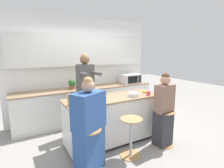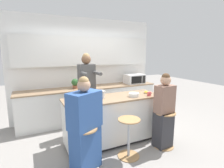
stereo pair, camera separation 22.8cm
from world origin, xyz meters
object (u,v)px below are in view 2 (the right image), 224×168
bar_stool_center (129,136)px  person_seated_near (164,114)px  banana_bunch (146,92)px  bar_stool_rightmost (165,128)px  person_wrapped_blanket (85,128)px  cooking_pot (99,94)px  fruit_bowl (134,95)px  coffee_cup_near (149,94)px  person_cooking (87,93)px  juice_carton (68,99)px  potted_plant (75,83)px  bar_stool_leftmost (85,147)px  microwave (134,79)px  kitchen_island (113,119)px

bar_stool_center → person_seated_near: 0.81m
banana_bunch → bar_stool_center: bearing=-143.5°
bar_stool_rightmost → person_wrapped_blanket: size_ratio=0.47×
person_wrapped_blanket → cooking_pot: size_ratio=4.75×
fruit_bowl → coffee_cup_near: size_ratio=1.91×
bar_stool_rightmost → cooking_pot: bearing=148.1°
person_cooking → person_seated_near: 1.68m
banana_bunch → cooking_pot: bearing=176.3°
bar_stool_rightmost → fruit_bowl: bearing=131.0°
fruit_bowl → banana_bunch: bearing=17.6°
juice_carton → potted_plant: potted_plant is taller
person_seated_near → cooking_pot: (-1.04, 0.65, 0.34)m
bar_stool_leftmost → person_wrapped_blanket: bearing=49.1°
coffee_cup_near → fruit_bowl: bearing=166.3°
bar_stool_leftmost → bar_stool_center: same height
banana_bunch → potted_plant: bearing=131.4°
coffee_cup_near → juice_carton: size_ratio=0.53×
bar_stool_center → person_seated_near: (0.76, 0.00, 0.28)m
microwave → person_wrapped_blanket: bearing=-137.9°
kitchen_island → bar_stool_rightmost: size_ratio=2.84×
person_cooking → cooking_pot: bearing=-87.7°
person_seated_near → bar_stool_rightmost: bearing=-36.1°
person_cooking → microwave: size_ratio=3.22×
bar_stool_center → juice_carton: bearing=152.4°
bar_stool_rightmost → bar_stool_leftmost: bearing=-180.0°
cooking_pot → coffee_cup_near: cooking_pot is taller
bar_stool_center → coffee_cup_near: (0.69, 0.38, 0.59)m
fruit_bowl → potted_plant: size_ratio=0.83×
cooking_pot → person_seated_near: bearing=-31.9°
person_cooking → microwave: bearing=19.2°
microwave → coffee_cup_near: bearing=-112.8°
person_wrapped_blanket → coffee_cup_near: (1.47, 0.37, 0.28)m
banana_bunch → juice_carton: bearing=-176.4°
kitchen_island → juice_carton: (-0.91, -0.12, 0.56)m
cooking_pot → banana_bunch: bearing=-3.7°
coffee_cup_near → microwave: size_ratio=0.20×
person_cooking → fruit_bowl: (0.71, -0.80, 0.06)m
potted_plant → kitchen_island: bearing=-72.6°
person_wrapped_blanket → banana_bunch: 1.68m
banana_bunch → bar_stool_leftmost: bearing=-159.2°
coffee_cup_near → microwave: microwave is taller
person_cooking → fruit_bowl: person_cooking is taller
fruit_bowl → potted_plant: 1.69m
person_cooking → coffee_cup_near: (1.02, -0.88, 0.07)m
person_seated_near → cooking_pot: person_seated_near is taller
microwave → fruit_bowl: bearing=-123.3°
person_seated_near → potted_plant: size_ratio=5.72×
bar_stool_leftmost → banana_bunch: bearing=20.8°
person_wrapped_blanket → potted_plant: 2.00m
bar_stool_rightmost → microwave: microwave is taller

